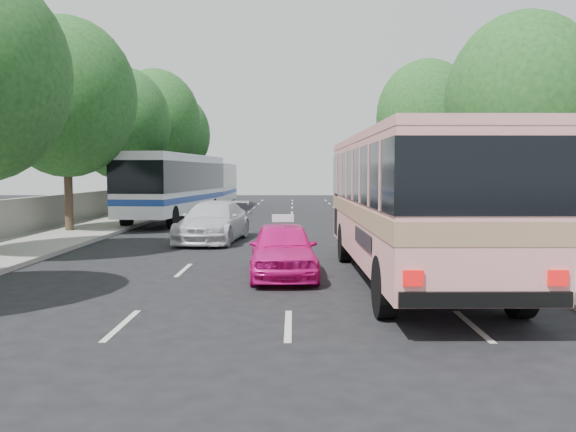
{
  "coord_description": "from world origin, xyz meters",
  "views": [
    {
      "loc": [
        1.09,
        -12.41,
        2.65
      ],
      "look_at": [
        0.96,
        2.38,
        1.6
      ],
      "focal_mm": 38.0,
      "sensor_mm": 36.0,
      "label": 1
    }
  ],
  "objects_px": {
    "pink_taxi": "(283,249)",
    "pink_bus": "(410,191)",
    "white_pickup": "(213,222)",
    "tour_coach_front": "(175,181)",
    "tour_coach_rear": "(214,181)"
  },
  "relations": [
    {
      "from": "pink_taxi",
      "to": "pink_bus",
      "type": "bearing_deg",
      "value": -14.37
    },
    {
      "from": "white_pickup",
      "to": "pink_taxi",
      "type": "bearing_deg",
      "value": -63.72
    },
    {
      "from": "pink_bus",
      "to": "tour_coach_front",
      "type": "height_order",
      "value": "tour_coach_front"
    },
    {
      "from": "tour_coach_rear",
      "to": "white_pickup",
      "type": "bearing_deg",
      "value": -82.71
    },
    {
      "from": "pink_bus",
      "to": "tour_coach_front",
      "type": "distance_m",
      "value": 20.47
    },
    {
      "from": "white_pickup",
      "to": "tour_coach_rear",
      "type": "relative_size",
      "value": 0.47
    },
    {
      "from": "pink_bus",
      "to": "white_pickup",
      "type": "xyz_separation_m",
      "value": [
        -5.92,
        8.58,
        -1.44
      ]
    },
    {
      "from": "tour_coach_rear",
      "to": "pink_taxi",
      "type": "bearing_deg",
      "value": -79.42
    },
    {
      "from": "pink_taxi",
      "to": "tour_coach_rear",
      "type": "bearing_deg",
      "value": 98.03
    },
    {
      "from": "pink_bus",
      "to": "pink_taxi",
      "type": "distance_m",
      "value": 3.5
    },
    {
      "from": "pink_bus",
      "to": "tour_coach_front",
      "type": "relative_size",
      "value": 0.91
    },
    {
      "from": "pink_taxi",
      "to": "tour_coach_rear",
      "type": "xyz_separation_m",
      "value": [
        -5.74,
        30.67,
        1.3
      ]
    },
    {
      "from": "white_pickup",
      "to": "tour_coach_rear",
      "type": "xyz_separation_m",
      "value": [
        -2.92,
        22.74,
        1.24
      ]
    },
    {
      "from": "pink_bus",
      "to": "tour_coach_rear",
      "type": "relative_size",
      "value": 1.0
    },
    {
      "from": "pink_bus",
      "to": "white_pickup",
      "type": "height_order",
      "value": "pink_bus"
    }
  ]
}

